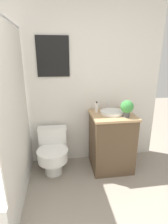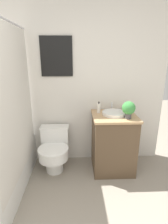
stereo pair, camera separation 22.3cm
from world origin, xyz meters
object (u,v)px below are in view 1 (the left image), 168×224
at_px(toilet, 53,151).
at_px(potted_plant, 127,107).
at_px(soap_bottle, 97,108).
at_px(sink, 112,112).

xyz_separation_m(toilet, potted_plant, (1.01, -0.16, 0.66)).
bearing_deg(soap_bottle, sink, -22.78).
bearing_deg(sink, soap_bottle, 157.22).
distance_m(toilet, soap_bottle, 0.89).
relative_size(toilet, potted_plant, 2.75).
distance_m(toilet, potted_plant, 1.21).
relative_size(sink, soap_bottle, 2.27).
distance_m(sink, potted_plant, 0.25).
relative_size(soap_bottle, potted_plant, 0.72).
height_order(sink, soap_bottle, soap_bottle).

